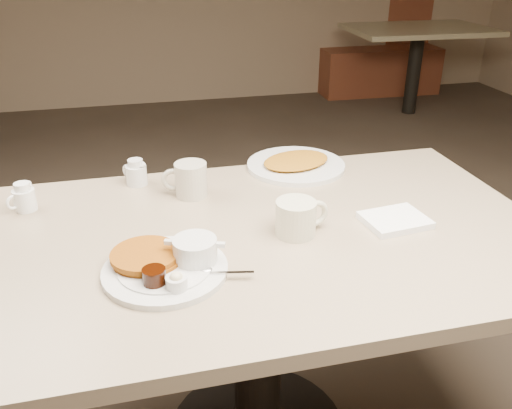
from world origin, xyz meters
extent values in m
cube|color=tan|center=(0.00, 0.00, 0.73)|extent=(1.50, 0.90, 0.04)
cylinder|color=black|center=(0.00, 0.00, 0.38)|extent=(0.14, 0.14, 0.69)
cylinder|color=silver|center=(-0.24, -0.13, 0.76)|extent=(0.36, 0.36, 0.01)
cylinder|color=silver|center=(-0.24, -0.13, 0.77)|extent=(0.27, 0.27, 0.00)
cylinder|color=#924C0C|center=(-0.28, -0.09, 0.77)|extent=(0.20, 0.20, 0.01)
cylinder|color=#924C0C|center=(-0.29, -0.10, 0.78)|extent=(0.20, 0.20, 0.01)
cylinder|color=silver|center=(-0.17, -0.12, 0.79)|extent=(0.13, 0.13, 0.05)
cube|color=silver|center=(-0.23, -0.10, 0.81)|extent=(0.02, 0.02, 0.01)
cube|color=silver|center=(-0.12, -0.14, 0.81)|extent=(0.02, 0.02, 0.01)
ellipsoid|color=silver|center=(-0.18, -0.11, 0.81)|extent=(0.06, 0.06, 0.03)
ellipsoid|color=silver|center=(-0.16, -0.13, 0.81)|extent=(0.05, 0.05, 0.02)
cylinder|color=black|center=(-0.27, -0.19, 0.78)|extent=(0.06, 0.06, 0.04)
cylinder|color=silver|center=(-0.23, -0.22, 0.78)|extent=(0.06, 0.06, 0.03)
ellipsoid|color=beige|center=(-0.23, -0.22, 0.79)|extent=(0.04, 0.04, 0.02)
cube|color=silver|center=(-0.11, -0.19, 0.77)|extent=(0.11, 0.03, 0.00)
ellipsoid|color=silver|center=(-0.16, -0.16, 0.77)|extent=(0.04, 0.03, 0.01)
cylinder|color=beige|center=(0.09, -0.03, 0.80)|extent=(0.12, 0.12, 0.09)
cylinder|color=black|center=(0.09, -0.03, 0.83)|extent=(0.10, 0.10, 0.01)
torus|color=beige|center=(0.15, -0.02, 0.80)|extent=(0.07, 0.03, 0.07)
cube|color=white|center=(0.36, -0.04, 0.76)|extent=(0.17, 0.15, 0.02)
cylinder|color=beige|center=(-0.14, 0.26, 0.80)|extent=(0.11, 0.11, 0.10)
torus|color=beige|center=(-0.19, 0.27, 0.80)|extent=(0.07, 0.03, 0.07)
cylinder|color=white|center=(-0.59, 0.27, 0.78)|extent=(0.08, 0.08, 0.06)
cylinder|color=white|center=(-0.59, 0.27, 0.82)|extent=(0.05, 0.05, 0.02)
cone|color=white|center=(-0.57, 0.29, 0.82)|extent=(0.03, 0.03, 0.02)
torus|color=white|center=(-0.62, 0.25, 0.79)|extent=(0.04, 0.03, 0.04)
cylinder|color=silver|center=(-0.29, 0.38, 0.78)|extent=(0.08, 0.08, 0.06)
cylinder|color=silver|center=(-0.29, 0.38, 0.82)|extent=(0.06, 0.06, 0.02)
cone|color=silver|center=(-0.27, 0.36, 0.82)|extent=(0.03, 0.03, 0.02)
torus|color=silver|center=(-0.31, 0.40, 0.79)|extent=(0.04, 0.04, 0.05)
cylinder|color=silver|center=(0.22, 0.39, 0.76)|extent=(0.41, 0.41, 0.01)
ellipsoid|color=#B0721A|center=(0.22, 0.39, 0.78)|extent=(0.28, 0.24, 0.02)
cube|color=brown|center=(2.21, 3.87, 0.23)|extent=(1.20, 0.48, 0.45)
cube|color=brown|center=(2.21, 4.06, 0.67)|extent=(1.19, 0.16, 0.90)
cube|color=tan|center=(2.18, 3.12, 0.73)|extent=(1.21, 0.83, 0.04)
cylinder|color=black|center=(2.18, 3.12, 0.35)|extent=(0.12, 0.12, 0.71)
camera|label=1|loc=(-0.28, -1.14, 1.42)|focal=37.24mm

